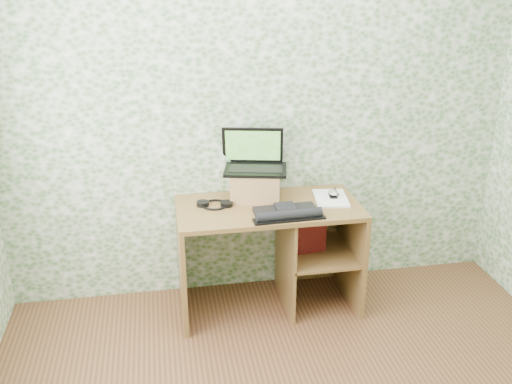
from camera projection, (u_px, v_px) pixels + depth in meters
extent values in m
plane|color=white|center=(260.00, 112.00, 3.81)|extent=(3.50, 0.00, 3.50)
cube|color=brown|center=(269.00, 208.00, 3.73)|extent=(1.20, 0.60, 0.03)
cube|color=brown|center=(182.00, 266.00, 3.78)|extent=(0.03, 0.60, 0.72)
cube|color=brown|center=(350.00, 251.00, 3.97)|extent=(0.03, 0.60, 0.72)
cube|color=brown|center=(285.00, 257.00, 3.89)|extent=(0.02, 0.56, 0.72)
cube|color=brown|center=(318.00, 251.00, 3.92)|extent=(0.46, 0.56, 0.02)
cube|color=brown|center=(308.00, 236.00, 4.20)|extent=(0.48, 0.02, 0.72)
cube|color=#A17548|center=(256.00, 185.00, 3.81)|extent=(0.37, 0.33, 0.19)
cube|color=black|center=(256.00, 170.00, 3.77)|extent=(0.46, 0.36, 0.02)
cube|color=black|center=(256.00, 169.00, 3.76)|extent=(0.38, 0.23, 0.00)
cube|color=black|center=(253.00, 145.00, 3.83)|extent=(0.41, 0.15, 0.25)
cube|color=#26651D|center=(253.00, 146.00, 3.82)|extent=(0.37, 0.13, 0.21)
cube|color=black|center=(285.00, 210.00, 3.62)|extent=(0.40, 0.16, 0.03)
cube|color=black|center=(285.00, 209.00, 3.61)|extent=(0.13, 0.13, 0.05)
cylinder|color=black|center=(289.00, 215.00, 3.52)|extent=(0.42, 0.08, 0.06)
cube|color=black|center=(289.00, 219.00, 3.52)|extent=(0.46, 0.11, 0.01)
torus|color=black|center=(215.00, 205.00, 3.72)|extent=(0.20, 0.20, 0.01)
cylinder|color=black|center=(203.00, 204.00, 3.72)|extent=(0.08, 0.08, 0.03)
cylinder|color=black|center=(227.00, 204.00, 3.72)|extent=(0.08, 0.08, 0.03)
cube|color=white|center=(331.00, 198.00, 3.83)|extent=(0.26, 0.33, 0.01)
ellipsoid|color=silver|center=(333.00, 194.00, 3.84)|extent=(0.08, 0.11, 0.03)
cylinder|color=black|center=(337.00, 191.00, 3.91)|extent=(0.02, 0.14, 0.01)
cube|color=maroon|center=(309.00, 233.00, 3.86)|extent=(0.23, 0.10, 0.27)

